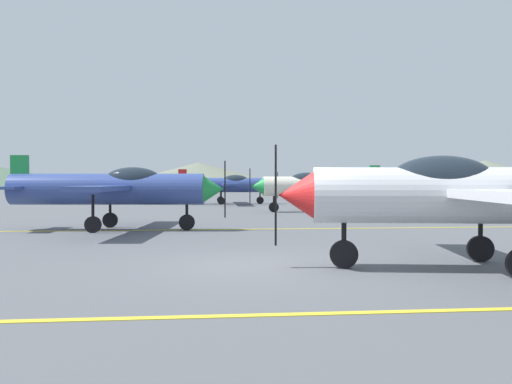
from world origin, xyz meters
TOP-DOWN VIEW (x-y plane):
  - ground_plane at (0.00, 0.00)m, footprint 400.00×400.00m
  - apron_line_near at (0.00, -4.13)m, footprint 80.00×0.16m
  - apron_line_far at (0.00, 8.47)m, footprint 80.00×0.16m
  - airplane_near at (3.87, -0.91)m, footprint 7.51×8.60m
  - airplane_mid at (-4.09, 8.65)m, footprint 7.49×8.61m
  - airplane_far at (5.27, 19.49)m, footprint 7.44×8.57m
  - airplane_back at (0.93, 30.69)m, footprint 7.42×8.56m
  - hill_centerleft at (-0.70, 139.61)m, footprint 51.55×51.55m
  - hill_centerright at (75.57, 133.13)m, footprint 51.27×51.27m

SIDE VIEW (x-z plane):
  - ground_plane at x=0.00m, z-range 0.00..0.00m
  - apron_line_near at x=0.00m, z-range 0.00..0.01m
  - apron_line_far at x=0.00m, z-range 0.00..0.01m
  - airplane_near at x=3.87m, z-range 0.16..2.73m
  - airplane_mid at x=-4.09m, z-range 0.16..2.73m
  - airplane_far at x=5.27m, z-range 0.16..2.73m
  - airplane_back at x=0.93m, z-range 0.16..2.73m
  - hill_centerleft at x=-0.70m, z-range 0.00..6.74m
  - hill_centerright at x=75.57m, z-range 0.00..7.31m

